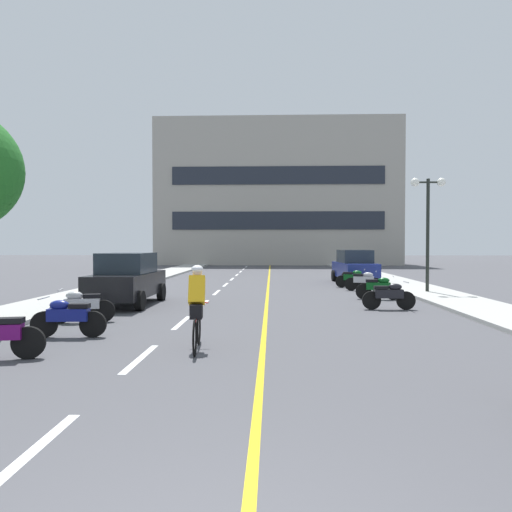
{
  "coord_description": "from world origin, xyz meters",
  "views": [
    {
      "loc": [
        0.43,
        -2.57,
        2.1
      ],
      "look_at": [
        -0.33,
        20.15,
        1.56
      ],
      "focal_mm": 33.0,
      "sensor_mm": 36.0,
      "label": 1
    }
  ],
  "objects_px": {
    "parked_car_near": "(127,279)",
    "motorcycle_5": "(379,287)",
    "motorcycle_3": "(82,305)",
    "motorcycle_7": "(353,278)",
    "motorcycle_2": "(68,317)",
    "motorcycle_6": "(364,281)",
    "street_lamp_mid": "(428,208)",
    "cyclist_rider": "(197,305)",
    "motorcycle_4": "(389,295)",
    "parked_car_mid": "(355,266)"
  },
  "relations": [
    {
      "from": "motorcycle_4",
      "to": "cyclist_rider",
      "type": "bearing_deg",
      "value": -131.69
    },
    {
      "from": "motorcycle_6",
      "to": "motorcycle_7",
      "type": "distance_m",
      "value": 1.55
    },
    {
      "from": "motorcycle_7",
      "to": "motorcycle_2",
      "type": "bearing_deg",
      "value": -124.32
    },
    {
      "from": "cyclist_rider",
      "to": "parked_car_near",
      "type": "bearing_deg",
      "value": 117.29
    },
    {
      "from": "motorcycle_5",
      "to": "motorcycle_6",
      "type": "height_order",
      "value": "same"
    },
    {
      "from": "street_lamp_mid",
      "to": "motorcycle_3",
      "type": "xyz_separation_m",
      "value": [
        -11.73,
        -7.72,
        -3.19
      ]
    },
    {
      "from": "parked_car_near",
      "to": "parked_car_mid",
      "type": "distance_m",
      "value": 13.6
    },
    {
      "from": "parked_car_mid",
      "to": "cyclist_rider",
      "type": "xyz_separation_m",
      "value": [
        -6.03,
        -16.51,
        -0.03
      ]
    },
    {
      "from": "parked_car_mid",
      "to": "motorcycle_7",
      "type": "distance_m",
      "value": 2.91
    },
    {
      "from": "street_lamp_mid",
      "to": "motorcycle_7",
      "type": "distance_m",
      "value": 5.03
    },
    {
      "from": "parked_car_mid",
      "to": "parked_car_near",
      "type": "bearing_deg",
      "value": -134.7
    },
    {
      "from": "parked_car_near",
      "to": "motorcycle_4",
      "type": "xyz_separation_m",
      "value": [
        8.83,
        -0.9,
        -0.44
      ]
    },
    {
      "from": "motorcycle_4",
      "to": "motorcycle_6",
      "type": "height_order",
      "value": "same"
    },
    {
      "from": "motorcycle_4",
      "to": "parked_car_mid",
      "type": "bearing_deg",
      "value": 86.01
    },
    {
      "from": "parked_car_near",
      "to": "motorcycle_5",
      "type": "xyz_separation_m",
      "value": [
        9.12,
        1.9,
        -0.44
      ]
    },
    {
      "from": "parked_car_near",
      "to": "parked_car_mid",
      "type": "bearing_deg",
      "value": 45.3
    },
    {
      "from": "parked_car_near",
      "to": "parked_car_mid",
      "type": "xyz_separation_m",
      "value": [
        9.57,
        9.66,
        0.0
      ]
    },
    {
      "from": "motorcycle_3",
      "to": "motorcycle_7",
      "type": "xyz_separation_m",
      "value": [
        9.09,
        10.57,
        0.0
      ]
    },
    {
      "from": "motorcycle_4",
      "to": "motorcycle_6",
      "type": "distance_m",
      "value": 6.22
    },
    {
      "from": "parked_car_mid",
      "to": "motorcycle_6",
      "type": "relative_size",
      "value": 2.56
    },
    {
      "from": "street_lamp_mid",
      "to": "motorcycle_2",
      "type": "distance_m",
      "value": 15.2
    },
    {
      "from": "parked_car_near",
      "to": "motorcycle_2",
      "type": "height_order",
      "value": "parked_car_near"
    },
    {
      "from": "parked_car_mid",
      "to": "motorcycle_7",
      "type": "relative_size",
      "value": 2.56
    },
    {
      "from": "parked_car_near",
      "to": "motorcycle_6",
      "type": "relative_size",
      "value": 2.5
    },
    {
      "from": "parked_car_near",
      "to": "motorcycle_3",
      "type": "height_order",
      "value": "parked_car_near"
    },
    {
      "from": "motorcycle_6",
      "to": "cyclist_rider",
      "type": "height_order",
      "value": "cyclist_rider"
    },
    {
      "from": "parked_car_near",
      "to": "motorcycle_2",
      "type": "relative_size",
      "value": 2.47
    },
    {
      "from": "motorcycle_7",
      "to": "motorcycle_5",
      "type": "bearing_deg",
      "value": -88.68
    },
    {
      "from": "motorcycle_5",
      "to": "motorcycle_7",
      "type": "xyz_separation_m",
      "value": [
        -0.11,
        4.94,
        0.0
      ]
    },
    {
      "from": "motorcycle_2",
      "to": "cyclist_rider",
      "type": "bearing_deg",
      "value": -19.57
    },
    {
      "from": "motorcycle_4",
      "to": "motorcycle_6",
      "type": "xyz_separation_m",
      "value": [
        0.4,
        6.21,
        0.0
      ]
    },
    {
      "from": "motorcycle_7",
      "to": "parked_car_mid",
      "type": "bearing_deg",
      "value": 78.88
    },
    {
      "from": "street_lamp_mid",
      "to": "motorcycle_5",
      "type": "relative_size",
      "value": 2.84
    },
    {
      "from": "motorcycle_2",
      "to": "cyclist_rider",
      "type": "relative_size",
      "value": 0.96
    },
    {
      "from": "parked_car_near",
      "to": "motorcycle_3",
      "type": "bearing_deg",
      "value": -91.29
    },
    {
      "from": "street_lamp_mid",
      "to": "cyclist_rider",
      "type": "distance_m",
      "value": 13.82
    },
    {
      "from": "motorcycle_3",
      "to": "cyclist_rider",
      "type": "height_order",
      "value": "cyclist_rider"
    },
    {
      "from": "parked_car_near",
      "to": "motorcycle_5",
      "type": "height_order",
      "value": "parked_car_near"
    },
    {
      "from": "cyclist_rider",
      "to": "parked_car_mid",
      "type": "bearing_deg",
      "value": 69.93
    },
    {
      "from": "motorcycle_3",
      "to": "cyclist_rider",
      "type": "relative_size",
      "value": 0.95
    },
    {
      "from": "parked_car_near",
      "to": "motorcycle_2",
      "type": "distance_m",
      "value": 5.77
    },
    {
      "from": "parked_car_mid",
      "to": "motorcycle_3",
      "type": "bearing_deg",
      "value": -125.76
    },
    {
      "from": "motorcycle_5",
      "to": "motorcycle_3",
      "type": "bearing_deg",
      "value": -148.54
    },
    {
      "from": "motorcycle_6",
      "to": "motorcycle_2",
      "type": "bearing_deg",
      "value": -128.55
    },
    {
      "from": "motorcycle_3",
      "to": "motorcycle_2",
      "type": "bearing_deg",
      "value": -75.91
    },
    {
      "from": "motorcycle_2",
      "to": "motorcycle_7",
      "type": "height_order",
      "value": "same"
    },
    {
      "from": "motorcycle_3",
      "to": "motorcycle_5",
      "type": "height_order",
      "value": "same"
    },
    {
      "from": "motorcycle_5",
      "to": "motorcycle_7",
      "type": "distance_m",
      "value": 4.94
    },
    {
      "from": "street_lamp_mid",
      "to": "motorcycle_3",
      "type": "relative_size",
      "value": 2.87
    },
    {
      "from": "motorcycle_3",
      "to": "cyclist_rider",
      "type": "distance_m",
      "value": 4.79
    }
  ]
}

